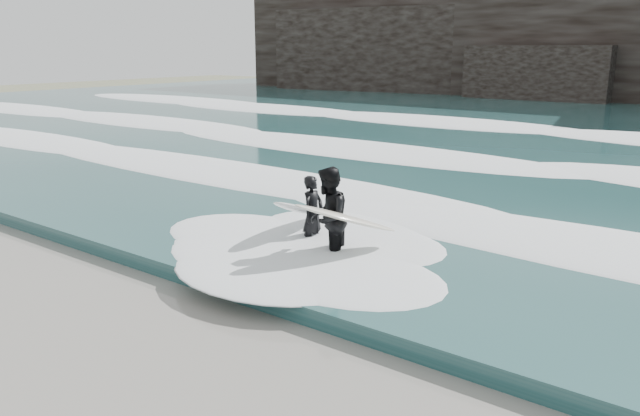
{
  "coord_description": "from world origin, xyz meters",
  "views": [
    {
      "loc": [
        6.82,
        -3.43,
        3.9
      ],
      "look_at": [
        0.06,
        5.49,
        1.0
      ],
      "focal_mm": 35.0,
      "sensor_mm": 36.0,
      "label": 1
    }
  ],
  "objects": [
    {
      "name": "foam_mid",
      "position": [
        0.0,
        16.0,
        0.42
      ],
      "size": [
        60.0,
        4.0,
        0.24
      ],
      "primitive_type": "ellipsoid",
      "color": "white",
      "rests_on": "sea"
    },
    {
      "name": "surfer_right",
      "position": [
        0.49,
        5.21,
        0.94
      ],
      "size": [
        1.61,
        2.12,
        1.86
      ],
      "color": "black",
      "rests_on": "ground"
    },
    {
      "name": "foam_far",
      "position": [
        0.0,
        25.0,
        0.45
      ],
      "size": [
        60.0,
        4.8,
        0.3
      ],
      "primitive_type": "ellipsoid",
      "color": "white",
      "rests_on": "sea"
    },
    {
      "name": "surfer_left",
      "position": [
        -0.46,
        5.78,
        0.77
      ],
      "size": [
        1.17,
        2.14,
        1.51
      ],
      "color": "black",
      "rests_on": "ground"
    },
    {
      "name": "ground",
      "position": [
        0.0,
        0.0,
        0.0
      ],
      "size": [
        120.0,
        120.0,
        0.0
      ],
      "primitive_type": "plane",
      "color": "#73744F",
      "rests_on": "ground"
    },
    {
      "name": "sea",
      "position": [
        0.0,
        29.0,
        0.15
      ],
      "size": [
        90.0,
        52.0,
        0.3
      ],
      "primitive_type": "cube",
      "color": "#21494A",
      "rests_on": "ground"
    },
    {
      "name": "foam_near",
      "position": [
        0.0,
        9.0,
        0.4
      ],
      "size": [
        60.0,
        3.2,
        0.2
      ],
      "primitive_type": "ellipsoid",
      "color": "white",
      "rests_on": "sea"
    }
  ]
}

